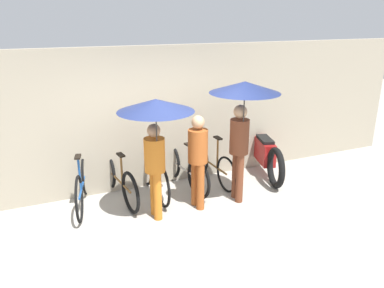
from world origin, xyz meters
name	(u,v)px	position (x,y,z in m)	size (l,w,h in m)	color
ground_plane	(191,243)	(0.00, 0.00, 0.00)	(30.00, 30.00, 0.00)	#9E998E
back_wall	(144,119)	(0.00, 2.14, 1.29)	(11.59, 0.12, 2.57)	gray
parked_bicycle_0	(82,184)	(-1.22, 1.74, 0.39)	(0.55, 1.69, 1.06)	black
parked_bicycle_1	(118,179)	(-0.61, 1.75, 0.37)	(0.44, 1.79, 1.01)	black
parked_bicycle_2	(153,174)	(0.00, 1.69, 0.38)	(0.44, 1.69, 1.00)	black
parked_bicycle_3	(184,168)	(0.61, 1.76, 0.38)	(0.44, 1.76, 1.02)	black
parked_bicycle_4	(212,163)	(1.22, 1.79, 0.36)	(0.44, 1.71, 1.11)	black
pedestrian_leading	(155,123)	(-0.21, 0.80, 1.57)	(1.11, 1.11, 1.94)	#C66B1E
pedestrian_center	(198,155)	(0.53, 0.94, 0.92)	(0.32, 0.32, 1.58)	#9E4C1E
pedestrian_trailing	(243,106)	(1.25, 0.81, 1.69)	(1.12, 1.12, 2.09)	brown
motorcycle	(264,153)	(2.37, 1.74, 0.42)	(0.83, 2.11, 0.95)	black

